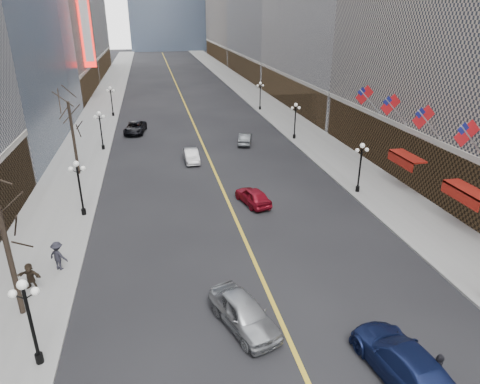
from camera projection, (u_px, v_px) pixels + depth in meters
name	position (u px, v px, depth m)	size (l,w,h in m)	color
sidewalk_east	(266.00, 105.00, 75.15)	(6.00, 230.00, 0.15)	gray
sidewalk_west	(101.00, 111.00, 69.92)	(6.00, 230.00, 0.15)	gray
lane_line	(182.00, 98.00, 81.58)	(0.25, 200.00, 0.02)	gold
streetlamp_east_1	(361.00, 163.00, 37.55)	(1.26, 0.44, 4.52)	black
streetlamp_east_2	(295.00, 117.00, 53.79)	(1.26, 0.44, 4.52)	black
streetlamp_east_3	(260.00, 93.00, 70.03)	(1.26, 0.44, 4.52)	black
streetlamp_west_0	(29.00, 314.00, 18.71)	(1.26, 0.44, 4.52)	black
streetlamp_west_1	(79.00, 183.00, 33.15)	(1.26, 0.44, 4.52)	black
streetlamp_west_2	(101.00, 126.00, 49.39)	(1.26, 0.44, 4.52)	black
streetlamp_west_3	(111.00, 98.00, 65.63)	(1.26, 0.44, 4.52)	black
flag_2	(468.00, 136.00, 29.28)	(2.87, 0.12, 2.87)	#B2B2B7
flag_3	(425.00, 119.00, 33.80)	(2.87, 0.12, 2.87)	#B2B2B7
flag_4	(392.00, 107.00, 38.31)	(2.87, 0.12, 2.87)	#B2B2B7
flag_5	(366.00, 97.00, 42.82)	(2.87, 0.12, 2.87)	#B2B2B7
awning_b	(466.00, 191.00, 31.07)	(1.40, 4.00, 0.93)	maroon
awning_c	(405.00, 157.00, 38.29)	(1.40, 4.00, 0.93)	maroon
theatre_marquee	(86.00, 31.00, 73.95)	(2.00, 0.55, 12.00)	red
tree_west_far	(70.00, 113.00, 40.55)	(3.60, 3.60, 7.92)	#2D231C
car_nb_near	(244.00, 313.00, 21.98)	(2.00, 4.97, 1.69)	#929599
car_nb_mid	(191.00, 156.00, 46.46)	(1.45, 4.15, 1.37)	silver
car_nb_far	(135.00, 128.00, 57.43)	(2.48, 5.38, 1.49)	black
car_sb_near	(404.00, 361.00, 18.89)	(2.41, 5.92, 1.72)	#121C45
car_sb_mid	(253.00, 196.00, 36.18)	(1.72, 4.28, 1.46)	maroon
car_sb_far	(245.00, 139.00, 52.68)	(1.45, 4.16, 1.37)	#474B4E
ped_west_walk	(58.00, 256.00, 26.60)	(1.24, 0.51, 1.91)	#212129
ped_west_far	(30.00, 276.00, 24.83)	(1.51, 0.43, 1.63)	black
ped_crossing_a	(437.00, 373.00, 18.11)	(1.15, 0.52, 1.96)	black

